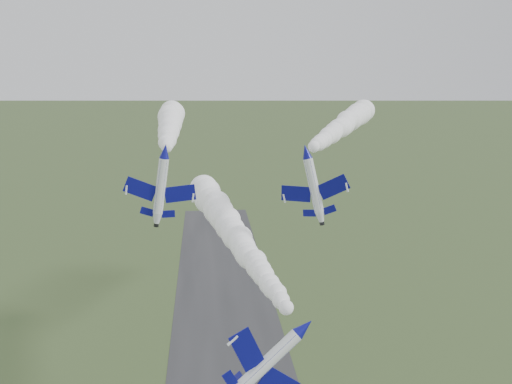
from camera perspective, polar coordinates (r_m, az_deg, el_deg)
The scene contains 6 objects.
jet_lead at distance 63.64m, azimuth 4.93°, elevation -13.35°, with size 7.05×12.78×8.38m.
smoke_trail_jet_lead at distance 90.47m, azimuth -2.14°, elevation -4.21°, with size 5.62×55.73×5.62m, color white, non-canonical shape.
jet_pair_left at distance 82.44m, azimuth -9.09°, elevation 4.06°, with size 10.16×12.32×3.25m.
smoke_trail_jet_pair_left at distance 112.87m, azimuth -8.66°, elevation 6.56°, with size 5.58×56.07×5.58m, color white, non-canonical shape.
jet_pair_right at distance 82.32m, azimuth 5.02°, elevation 4.06°, with size 9.88×11.67×3.60m.
smoke_trail_jet_pair_right at distance 113.05m, azimuth 8.76°, elevation 6.61°, with size 5.19×57.70×5.19m, color white, non-canonical shape.
Camera 1 is at (-4.35, -61.52, 55.64)m, focal length 40.00 mm.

